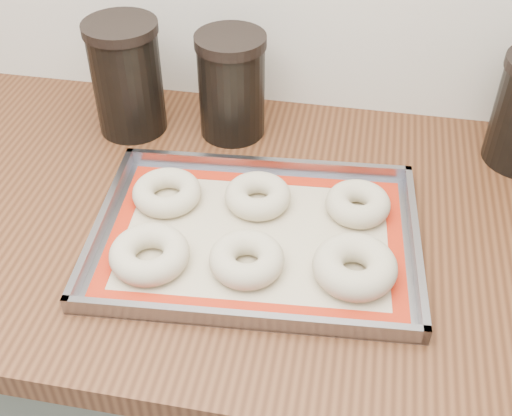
% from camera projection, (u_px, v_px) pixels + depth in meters
% --- Properties ---
extents(cabinet, '(3.00, 0.65, 0.86)m').
position_uv_depth(cabinet, '(330.00, 402.00, 1.26)').
color(cabinet, '#60675A').
rests_on(cabinet, floor).
extents(countertop, '(3.06, 0.68, 0.04)m').
position_uv_depth(countertop, '(353.00, 235.00, 0.96)').
color(countertop, brown).
rests_on(countertop, cabinet).
extents(baking_tray, '(0.48, 0.37, 0.03)m').
position_uv_depth(baking_tray, '(256.00, 236.00, 0.92)').
color(baking_tray, gray).
rests_on(baking_tray, countertop).
extents(baking_mat, '(0.44, 0.32, 0.00)m').
position_uv_depth(baking_mat, '(256.00, 237.00, 0.92)').
color(baking_mat, '#C6B793').
rests_on(baking_mat, baking_tray).
extents(bagel_front_left, '(0.12, 0.12, 0.04)m').
position_uv_depth(bagel_front_left, '(149.00, 254.00, 0.87)').
color(bagel_front_left, '#C3B697').
rests_on(bagel_front_left, baking_mat).
extents(bagel_front_mid, '(0.13, 0.13, 0.04)m').
position_uv_depth(bagel_front_mid, '(247.00, 259.00, 0.86)').
color(bagel_front_mid, '#C3B697').
rests_on(bagel_front_mid, baking_mat).
extents(bagel_front_right, '(0.13, 0.13, 0.04)m').
position_uv_depth(bagel_front_right, '(355.00, 266.00, 0.85)').
color(bagel_front_right, '#C3B697').
rests_on(bagel_front_right, baking_mat).
extents(bagel_back_left, '(0.12, 0.12, 0.03)m').
position_uv_depth(bagel_back_left, '(167.00, 192.00, 0.97)').
color(bagel_back_left, '#C3B697').
rests_on(bagel_back_left, baking_mat).
extents(bagel_back_mid, '(0.12, 0.12, 0.03)m').
position_uv_depth(bagel_back_mid, '(258.00, 196.00, 0.97)').
color(bagel_back_mid, '#C3B697').
rests_on(bagel_back_mid, baking_mat).
extents(bagel_back_right, '(0.11, 0.11, 0.04)m').
position_uv_depth(bagel_back_right, '(358.00, 204.00, 0.95)').
color(bagel_back_right, '#C3B697').
rests_on(bagel_back_right, baking_mat).
extents(canister_left, '(0.12, 0.12, 0.20)m').
position_uv_depth(canister_left, '(127.00, 77.00, 1.08)').
color(canister_left, black).
rests_on(canister_left, countertop).
extents(canister_mid, '(0.12, 0.12, 0.18)m').
position_uv_depth(canister_mid, '(232.00, 85.00, 1.08)').
color(canister_mid, black).
rests_on(canister_mid, countertop).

